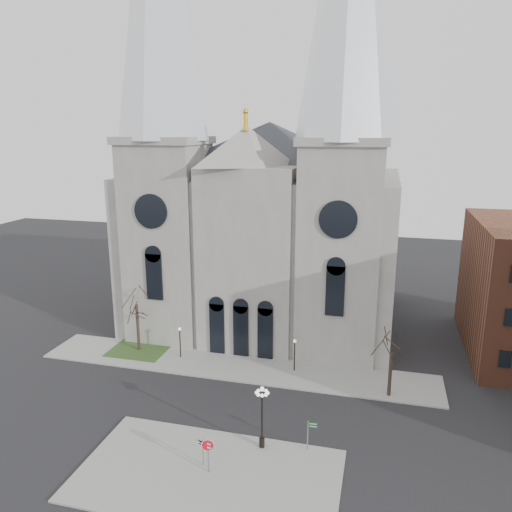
% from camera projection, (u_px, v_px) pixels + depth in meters
% --- Properties ---
extents(ground, '(160.00, 160.00, 0.00)m').
position_uv_depth(ground, '(194.00, 428.00, 39.70)').
color(ground, black).
rests_on(ground, ground).
extents(sidewalk_near, '(18.00, 10.00, 0.14)m').
position_uv_depth(sidewalk_near, '(208.00, 475.00, 34.26)').
color(sidewalk_near, gray).
rests_on(sidewalk_near, ground).
extents(sidewalk_far, '(40.00, 6.00, 0.14)m').
position_uv_depth(sidewalk_far, '(234.00, 366.00, 50.00)').
color(sidewalk_far, gray).
rests_on(sidewalk_far, ground).
extents(grass_patch, '(6.00, 5.00, 0.18)m').
position_uv_depth(grass_patch, '(139.00, 350.00, 53.62)').
color(grass_patch, '#2C461E').
rests_on(grass_patch, ground).
extents(cathedral, '(33.00, 26.66, 54.00)m').
position_uv_depth(cathedral, '(263.00, 172.00, 56.59)').
color(cathedral, gray).
rests_on(cathedral, ground).
extents(tree_left, '(3.20, 3.20, 7.50)m').
position_uv_depth(tree_left, '(136.00, 302.00, 52.27)').
color(tree_left, black).
rests_on(tree_left, ground).
extents(tree_right, '(3.20, 3.20, 6.00)m').
position_uv_depth(tree_right, '(392.00, 350.00, 43.38)').
color(tree_right, black).
rests_on(tree_right, ground).
extents(ped_lamp_left, '(0.32, 0.32, 3.26)m').
position_uv_depth(ped_lamp_left, '(180.00, 337.00, 51.38)').
color(ped_lamp_left, black).
rests_on(ped_lamp_left, sidewalk_far).
extents(ped_lamp_right, '(0.32, 0.32, 3.26)m').
position_uv_depth(ped_lamp_right, '(295.00, 350.00, 48.45)').
color(ped_lamp_right, black).
rests_on(ped_lamp_right, sidewalk_far).
extents(stop_sign, '(0.91, 0.19, 2.56)m').
position_uv_depth(stop_sign, '(208.00, 449.00, 34.03)').
color(stop_sign, slate).
rests_on(stop_sign, sidewalk_near).
extents(globe_lamp, '(1.28, 1.28, 4.95)m').
position_uv_depth(globe_lamp, '(262.00, 409.00, 36.43)').
color(globe_lamp, black).
rests_on(globe_lamp, sidewalk_near).
extents(one_way_sign, '(0.84, 0.28, 1.97)m').
position_uv_depth(one_way_sign, '(203.00, 448.00, 34.87)').
color(one_way_sign, slate).
rests_on(one_way_sign, sidewalk_near).
extents(street_name_sign, '(0.75, 0.10, 2.34)m').
position_uv_depth(street_name_sign, '(309.00, 433.00, 36.56)').
color(street_name_sign, slate).
rests_on(street_name_sign, sidewalk_near).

